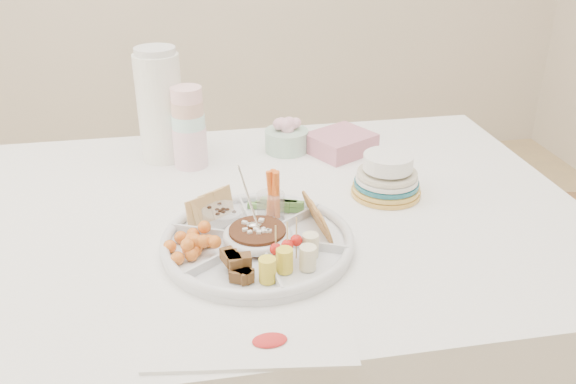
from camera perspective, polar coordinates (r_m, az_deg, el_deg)
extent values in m
cube|color=white|center=(1.59, -3.49, -13.87)|extent=(1.52, 1.02, 0.76)
cylinder|color=white|center=(1.22, -2.86, -4.42)|extent=(0.50, 0.50, 0.04)
cylinder|color=black|center=(1.22, -2.87, -4.12)|extent=(0.15, 0.15, 0.04)
cylinder|color=silver|center=(1.57, -9.31, 6.51)|extent=(0.10, 0.10, 0.24)
cylinder|color=white|center=(1.62, -11.90, 8.09)|extent=(0.13, 0.13, 0.30)
cylinder|color=#8AB59B|center=(1.66, -0.14, 5.32)|extent=(0.15, 0.15, 0.09)
cube|color=#C5788C|center=(1.67, 4.94, 4.59)|extent=(0.21, 0.20, 0.05)
cylinder|color=yellow|center=(1.44, 9.26, 1.65)|extent=(0.21, 0.21, 0.10)
cube|color=white|center=(0.99, -3.48, -14.15)|extent=(0.35, 0.16, 0.01)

